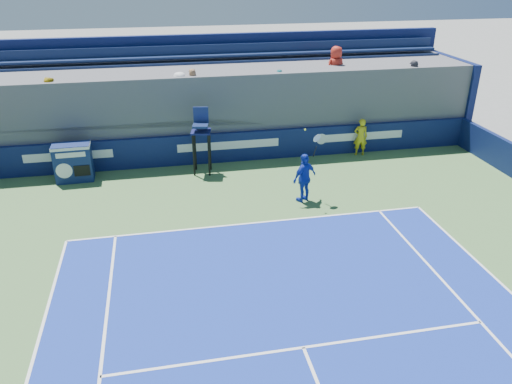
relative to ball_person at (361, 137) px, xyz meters
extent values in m
imported|color=gold|center=(0.00, 0.00, 0.00)|extent=(0.62, 0.47, 1.54)
cube|color=white|center=(-5.38, -4.88, -0.76)|extent=(10.97, 0.07, 0.00)
cube|color=white|center=(-5.38, -10.36, -0.76)|extent=(8.23, 0.07, 0.00)
cube|color=#0C1646|center=(-5.38, 0.34, -0.18)|extent=(20.40, 0.20, 1.20)
cube|color=white|center=(-11.38, 0.23, -0.06)|extent=(3.20, 0.01, 0.32)
cube|color=white|center=(-5.38, 0.23, -0.06)|extent=(4.00, 0.01, 0.32)
cube|color=white|center=(0.12, 0.23, -0.06)|extent=(3.60, 0.01, 0.32)
cylinder|color=white|center=(-1.58, 0.23, -0.06)|extent=(0.44, 0.01, 0.44)
cube|color=#0F1E4E|center=(-11.13, -0.41, -0.08)|extent=(1.32, 0.74, 1.40)
cube|color=silver|center=(-11.13, -0.41, 0.55)|extent=(1.34, 0.76, 0.10)
cylinder|color=white|center=(-11.42, -0.78, -0.23)|extent=(0.56, 0.04, 0.56)
cube|color=black|center=(-10.82, -0.76, -0.28)|extent=(0.55, 0.04, 0.40)
cube|color=silver|center=(-11.12, -0.77, 0.34)|extent=(1.00, 0.04, 0.18)
cylinder|color=black|center=(-6.83, -0.83, 0.02)|extent=(0.08, 0.08, 1.60)
cylinder|color=black|center=(-6.28, -0.93, 0.02)|extent=(0.08, 0.08, 1.60)
cylinder|color=black|center=(-6.73, -0.28, 0.02)|extent=(0.08, 0.08, 1.60)
cylinder|color=black|center=(-6.18, -0.38, 0.02)|extent=(0.08, 0.08, 1.60)
cube|color=#0D1245|center=(-6.50, -0.61, 0.85)|extent=(0.82, 0.82, 0.06)
cube|color=#132049|center=(-6.52, -0.70, 1.10)|extent=(0.63, 0.55, 0.08)
cube|color=navy|center=(-6.46, -0.35, 1.40)|extent=(0.55, 0.16, 0.60)
imported|color=#1530B0|center=(-3.44, -3.67, 0.07)|extent=(1.05, 0.84, 1.67)
cylinder|color=black|center=(-3.10, -3.57, 0.92)|extent=(0.09, 0.15, 0.39)
torus|color=silver|center=(-3.07, -3.63, 1.40)|extent=(0.31, 0.23, 0.29)
cylinder|color=silver|center=(-3.07, -3.63, 1.40)|extent=(0.26, 0.18, 0.24)
sphere|color=#BDD02E|center=(-3.53, -3.82, 1.77)|extent=(0.07, 0.07, 0.07)
cube|color=#515156|center=(-5.38, 2.24, 0.91)|extent=(20.40, 3.60, 3.38)
cube|color=#515156|center=(-5.38, 0.89, 0.70)|extent=(20.40, 0.90, 0.55)
cube|color=#122045|center=(-5.38, 0.79, 1.17)|extent=(20.00, 0.45, 0.08)
cube|color=#122045|center=(-5.38, 1.04, 1.37)|extent=(20.00, 0.06, 0.45)
cube|color=#515156|center=(-5.38, 1.79, 1.25)|extent=(20.40, 0.90, 0.55)
cube|color=#122045|center=(-5.38, 1.69, 1.72)|extent=(20.00, 0.45, 0.08)
cube|color=#122045|center=(-5.38, 1.94, 1.92)|extent=(20.00, 0.06, 0.45)
cube|color=#515156|center=(-5.38, 2.69, 1.80)|extent=(20.40, 0.90, 0.55)
cube|color=#122045|center=(-5.38, 2.59, 2.27)|extent=(20.00, 0.45, 0.08)
cube|color=#122045|center=(-5.38, 2.84, 2.47)|extent=(20.00, 0.06, 0.45)
cube|color=#515156|center=(-5.38, 3.59, 2.35)|extent=(20.40, 0.90, 0.55)
cube|color=#122045|center=(-5.38, 3.49, 2.82)|extent=(20.00, 0.45, 0.08)
cube|color=#122045|center=(-5.38, 3.74, 3.02)|extent=(20.00, 0.06, 0.45)
cube|color=#0C1647|center=(-5.38, 4.19, 1.42)|extent=(20.80, 0.30, 4.40)
cube|color=#0C1647|center=(4.97, 2.24, 0.92)|extent=(0.30, 3.90, 3.40)
imported|color=gold|center=(-11.76, 0.84, 1.87)|extent=(0.97, 0.82, 1.76)
imported|color=silver|center=(-7.08, 0.84, 1.86)|extent=(1.26, 0.93, 1.74)
imported|color=#177A83|center=(-3.22, 0.84, 1.83)|extent=(1.01, 0.48, 1.69)
imported|color=#AF2519|center=(-0.64, 1.74, 2.44)|extent=(0.99, 0.76, 1.80)
imported|color=black|center=(2.36, 0.84, 1.91)|extent=(0.76, 0.59, 1.85)
imported|color=tan|center=(-6.58, 0.84, 1.92)|extent=(1.15, 0.64, 1.85)
camera|label=1|loc=(-7.91, -18.04, 6.65)|focal=35.00mm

